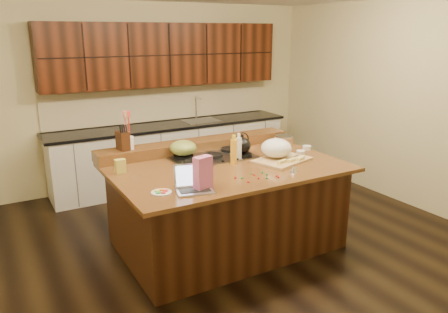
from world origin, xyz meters
TOP-DOWN VIEW (x-y plane):
  - room at (0.00, 0.00)m, footprint 5.52×5.02m
  - island at (0.00, 0.00)m, footprint 2.40×1.60m
  - back_ledge at (0.00, 0.70)m, footprint 2.40×0.30m
  - cooktop at (0.00, 0.30)m, footprint 0.92×0.52m
  - back_counter at (0.30, 2.23)m, footprint 3.70×0.66m
  - kettle at (0.30, 0.17)m, footprint 0.23×0.23m
  - green_bowl at (-0.30, 0.43)m, footprint 0.32×0.32m
  - laptop at (-0.63, -0.51)m, footprint 0.37×0.32m
  - oil_bottle at (0.08, -0.02)m, footprint 0.08×0.08m
  - vinegar_bottle at (0.21, 0.09)m, footprint 0.07×0.07m
  - wooden_tray at (0.58, -0.11)m, footprint 0.67×0.57m
  - ramekin_a at (0.95, -0.06)m, footprint 0.11×0.11m
  - ramekin_b at (0.74, -0.08)m, footprint 0.11×0.11m
  - ramekin_c at (1.15, 0.07)m, footprint 0.13×0.13m
  - strainer_bowl at (1.08, 0.43)m, footprint 0.25×0.25m
  - kitchen_timer at (0.47, -0.54)m, footprint 0.09×0.09m
  - pink_bag at (-0.55, -0.55)m, footprint 0.18×0.13m
  - candy_plate at (-0.91, -0.44)m, footprint 0.24×0.24m
  - package_box at (-1.05, 0.28)m, footprint 0.10×0.07m
  - utensil_crock at (-0.83, 0.70)m, footprint 0.14×0.14m
  - knife_block at (-0.89, 0.70)m, footprint 0.12×0.18m
  - gumdrop_0 at (0.03, -0.55)m, footprint 0.02×0.02m
  - gumdrop_1 at (0.17, -0.49)m, footprint 0.02×0.02m
  - gumdrop_2 at (-0.11, -0.59)m, footprint 0.02×0.02m
  - gumdrop_3 at (0.17, -0.42)m, footprint 0.02×0.02m
  - gumdrop_4 at (0.22, -0.62)m, footprint 0.02×0.02m
  - gumdrop_5 at (0.05, -0.40)m, footprint 0.02×0.02m
  - gumdrop_6 at (-0.15, -0.43)m, footprint 0.02×0.02m
  - gumdrop_7 at (0.11, -0.58)m, footprint 0.02×0.02m
  - gumdrop_8 at (0.23, -0.58)m, footprint 0.02×0.02m
  - gumdrop_9 at (-0.10, -0.47)m, footprint 0.02×0.02m
  - gumdrop_10 at (0.06, -0.44)m, footprint 0.02×0.02m

SIDE VIEW (x-z plane):
  - island at x=0.00m, z-range 0.00..0.92m
  - candy_plate at x=-0.91m, z-range 0.92..0.93m
  - gumdrop_0 at x=0.03m, z-range 0.92..0.94m
  - gumdrop_1 at x=0.17m, z-range 0.92..0.94m
  - gumdrop_2 at x=-0.11m, z-range 0.92..0.94m
  - gumdrop_3 at x=0.17m, z-range 0.92..0.94m
  - gumdrop_4 at x=0.22m, z-range 0.92..0.94m
  - gumdrop_5 at x=0.05m, z-range 0.92..0.94m
  - gumdrop_6 at x=-0.15m, z-range 0.92..0.94m
  - gumdrop_7 at x=0.11m, z-range 0.92..0.94m
  - gumdrop_8 at x=0.23m, z-range 0.92..0.94m
  - gumdrop_9 at x=-0.10m, z-range 0.92..0.94m
  - gumdrop_10 at x=0.06m, z-range 0.92..0.94m
  - cooktop at x=0.00m, z-range 0.91..0.96m
  - ramekin_a at x=0.95m, z-range 0.92..0.96m
  - ramekin_b at x=0.74m, z-range 0.92..0.96m
  - ramekin_c at x=1.15m, z-range 0.92..0.96m
  - kitchen_timer at x=0.47m, z-range 0.92..0.99m
  - strainer_bowl at x=1.08m, z-range 0.92..1.01m
  - back_ledge at x=0.00m, z-range 0.92..1.04m
  - laptop at x=-0.63m, z-range 0.87..1.09m
  - back_counter at x=0.30m, z-range -0.22..2.18m
  - package_box at x=-1.05m, z-range 0.92..1.06m
  - wooden_tray at x=0.58m, z-range 0.91..1.14m
  - vinegar_bottle at x=0.21m, z-range 0.92..1.17m
  - green_bowl at x=-0.30m, z-range 0.97..1.13m
  - kettle at x=0.30m, z-range 0.97..1.14m
  - oil_bottle at x=0.08m, z-range 0.92..1.19m
  - pink_bag at x=-0.55m, z-range 0.92..1.23m
  - utensil_crock at x=-0.83m, z-range 1.04..1.18m
  - knife_block at x=-0.89m, z-range 1.04..1.24m
  - room at x=0.00m, z-range -0.01..2.71m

